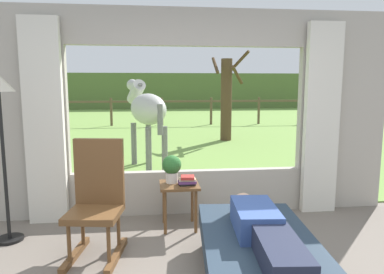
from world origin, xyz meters
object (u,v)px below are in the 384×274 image
(recliner_sofa, at_px, (259,262))
(reclining_person, at_px, (262,229))
(floor_lamp_left, at_px, (0,107))
(book_stack, at_px, (187,181))
(potted_plant, at_px, (172,167))
(horse, at_px, (147,110))
(rocking_chair, at_px, (97,199))
(pasture_tree, at_px, (227,97))
(side_table, at_px, (179,192))

(recliner_sofa, distance_m, reclining_person, 0.31)
(floor_lamp_left, bearing_deg, book_stack, 2.56)
(reclining_person, distance_m, book_stack, 1.39)
(potted_plant, xyz_separation_m, horse, (-0.31, 3.04, 0.45))
(rocking_chair, bearing_deg, pasture_tree, 77.32)
(recliner_sofa, height_order, rocking_chair, rocking_chair)
(rocking_chair, distance_m, side_table, 1.01)
(side_table, bearing_deg, reclining_person, -68.44)
(rocking_chair, xyz_separation_m, side_table, (0.84, 0.55, -0.12))
(potted_plant, bearing_deg, horse, 95.76)
(side_table, relative_size, book_stack, 2.59)
(side_table, bearing_deg, pasture_tree, 73.37)
(reclining_person, distance_m, pasture_tree, 7.85)
(reclining_person, height_order, pasture_tree, pasture_tree)
(potted_plant, height_order, pasture_tree, pasture_tree)
(reclining_person, height_order, book_stack, reclining_person)
(side_table, relative_size, horse, 0.29)
(side_table, xyz_separation_m, book_stack, (0.09, -0.06, 0.15))
(floor_lamp_left, relative_size, pasture_tree, 0.68)
(side_table, relative_size, floor_lamp_left, 0.30)
(rocking_chair, relative_size, pasture_tree, 0.43)
(book_stack, bearing_deg, recliner_sofa, -70.16)
(rocking_chair, distance_m, floor_lamp_left, 1.37)
(recliner_sofa, xyz_separation_m, horse, (-0.93, 4.42, 0.94))
(horse, bearing_deg, recliner_sofa, -99.08)
(side_table, xyz_separation_m, potted_plant, (-0.08, 0.06, 0.28))
(recliner_sofa, bearing_deg, floor_lamp_left, 158.58)
(potted_plant, xyz_separation_m, book_stack, (0.17, -0.12, -0.13))
(book_stack, relative_size, horse, 0.11)
(potted_plant, height_order, horse, horse)
(side_table, height_order, horse, horse)
(rocking_chair, distance_m, book_stack, 1.05)
(book_stack, bearing_deg, floor_lamp_left, -177.44)
(side_table, distance_m, pasture_tree, 6.65)
(rocking_chair, height_order, floor_lamp_left, floor_lamp_left)
(book_stack, bearing_deg, reclining_person, -70.85)
(rocking_chair, bearing_deg, recliner_sofa, -20.24)
(recliner_sofa, height_order, pasture_tree, pasture_tree)
(side_table, bearing_deg, book_stack, -34.16)
(pasture_tree, bearing_deg, horse, -125.23)
(reclining_person, relative_size, floor_lamp_left, 0.82)
(horse, bearing_deg, potted_plant, -105.18)
(reclining_person, bearing_deg, recliner_sofa, 95.09)
(side_table, distance_m, book_stack, 0.18)
(rocking_chair, bearing_deg, reclining_person, -21.80)
(potted_plant, distance_m, pasture_tree, 6.59)
(side_table, bearing_deg, horse, 97.11)
(potted_plant, relative_size, pasture_tree, 0.12)
(book_stack, distance_m, horse, 3.25)
(side_table, distance_m, floor_lamp_left, 2.07)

